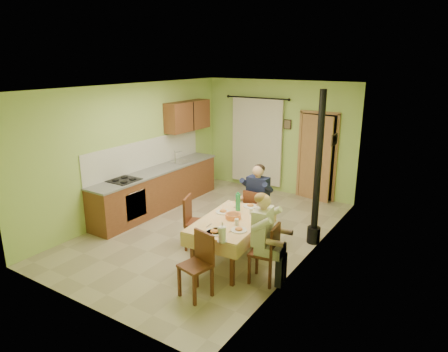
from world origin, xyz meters
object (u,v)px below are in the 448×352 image
Objects in this scene: dining_table at (232,241)px; chair_near at (196,278)px; chair_left at (197,233)px; stove_flue at (317,190)px; man_far at (257,193)px; chair_right at (264,264)px; man_right at (265,228)px; chair_far at (256,222)px.

chair_near is at bearing -89.34° from dining_table.
stove_flue reaches higher than chair_left.
chair_near is 0.68× the size of man_far.
stove_flue is at bearing -12.91° from chair_right.
stove_flue is at bearing -13.33° from man_right.
chair_left is 0.69× the size of man_far.
stove_flue reaches higher than chair_near.
man_right reaches higher than chair_far.
man_far is 1.08m from stove_flue.
chair_far is at bearing -161.31° from stove_flue.
chair_right is (0.75, -0.27, -0.09)m from dining_table.
dining_table is at bearing -122.15° from stove_flue.
chair_far reaches higher than dining_table.
man_right is at bearing -56.69° from chair_far.
chair_near is at bearing 136.45° from man_right.
man_far is at bearing 126.09° from chair_left.
chair_far is 1.00× the size of chair_near.
chair_left is at bearing -122.98° from chair_far.
man_far reaches higher than chair_near.
chair_far reaches higher than chair_right.
chair_right is (0.87, -1.36, -0.00)m from chair_far.
chair_near is 1.53m from chair_left.
chair_left is (-0.67, -0.99, 0.00)m from chair_far.
man_right is (0.73, -0.27, 0.50)m from dining_table.
chair_near is at bearing 135.96° from chair_right.
man_far is 0.50× the size of stove_flue.
chair_far is at bearing 24.50° from man_right.
dining_table is 1.21m from man_far.
man_far is (0.00, 0.01, 0.59)m from chair_far.
chair_far is 2.23m from chair_near.
chair_left reaches higher than chair_right.
stove_flue reaches higher than dining_table.
dining_table is 0.80m from chair_left.
dining_table is 0.93m from man_right.
chair_right is 0.68× the size of man_far.
chair_right is at bearing -113.89° from chair_near.
chair_right is 0.68× the size of man_right.
man_right reaches higher than chair_near.
stove_flue is at bearing 19.18° from man_far.
man_far is (-0.87, 1.37, 0.59)m from chair_right.
stove_flue is at bearing 108.12° from chair_left.
chair_far is 0.68× the size of man_far.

